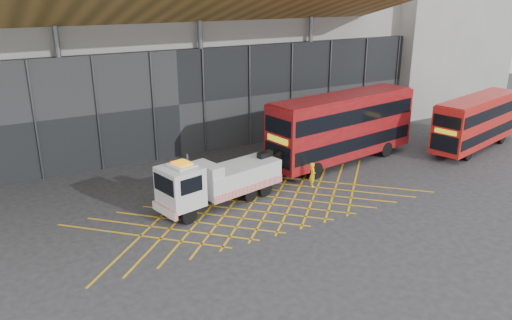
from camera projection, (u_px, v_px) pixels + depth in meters
ground_plane at (223, 216)px, 28.28m from camera, size 120.00×120.00×0.00m
road_markings at (260, 207)px, 29.40m from camera, size 21.56×7.16×0.01m
construction_building at (143, 30)px, 41.32m from camera, size 55.00×23.97×18.00m
east_building at (424, 10)px, 53.18m from camera, size 15.00×12.00×20.00m
recovery_truck at (217, 181)px, 29.29m from camera, size 9.45×3.85×3.29m
bus_towed at (342, 125)px, 36.18m from camera, size 12.67×4.60×5.05m
bus_second at (476, 120)px, 39.46m from camera, size 10.55×4.73×4.19m
worker at (313, 175)px, 32.26m from camera, size 0.60×0.70×1.62m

